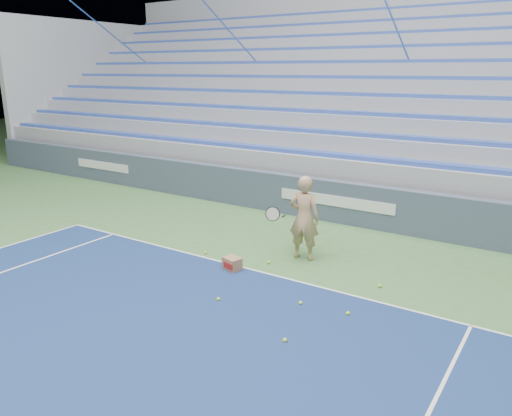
{
  "coord_description": "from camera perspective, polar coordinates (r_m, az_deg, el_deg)",
  "views": [
    {
      "loc": [
        5.16,
        4.13,
        3.9
      ],
      "look_at": [
        -0.27,
        12.38,
        1.15
      ],
      "focal_mm": 35.0,
      "sensor_mm": 36.0,
      "label": 1
    }
  ],
  "objects": [
    {
      "name": "tennis_ball_0",
      "position": [
        7.65,
        3.32,
        -14.85
      ],
      "size": [
        0.07,
        0.07,
        0.07
      ],
      "primitive_type": "sphere",
      "color": "#C9EC30",
      "rests_on": "ground"
    },
    {
      "name": "tennis_ball_2",
      "position": [
        9.62,
        13.96,
        -8.62
      ],
      "size": [
        0.07,
        0.07,
        0.07
      ],
      "primitive_type": "sphere",
      "color": "#C9EC30",
      "rests_on": "ground"
    },
    {
      "name": "tennis_ball_3",
      "position": [
        11.0,
        -5.82,
        -5.1
      ],
      "size": [
        0.07,
        0.07,
        0.07
      ],
      "primitive_type": "sphere",
      "color": "#C9EC30",
      "rests_on": "ground"
    },
    {
      "name": "tennis_ball_5",
      "position": [
        8.75,
        5.11,
        -10.75
      ],
      "size": [
        0.07,
        0.07,
        0.07
      ],
      "primitive_type": "sphere",
      "color": "#C9EC30",
      "rests_on": "ground"
    },
    {
      "name": "tennis_player",
      "position": [
        10.47,
        5.51,
        -1.15
      ],
      "size": [
        0.96,
        0.87,
        1.81
      ],
      "color": "tan",
      "rests_on": "ground"
    },
    {
      "name": "tennis_ball_6",
      "position": [
        8.86,
        -4.32,
        -10.35
      ],
      "size": [
        0.07,
        0.07,
        0.07
      ],
      "primitive_type": "sphere",
      "color": "#C9EC30",
      "rests_on": "ground"
    },
    {
      "name": "tennis_ball_1",
      "position": [
        8.51,
        10.48,
        -11.76
      ],
      "size": [
        0.07,
        0.07,
        0.07
      ],
      "primitive_type": "sphere",
      "color": "#C9EC30",
      "rests_on": "ground"
    },
    {
      "name": "ball_box",
      "position": [
        10.09,
        -2.75,
        -6.39
      ],
      "size": [
        0.4,
        0.35,
        0.26
      ],
      "color": "#9A6C4A",
      "rests_on": "ground"
    },
    {
      "name": "tennis_ball_4",
      "position": [
        10.42,
        1.44,
        -6.22
      ],
      "size": [
        0.07,
        0.07,
        0.07
      ],
      "primitive_type": "sphere",
      "color": "#C9EC30",
      "rests_on": "ground"
    },
    {
      "name": "sponsor_barrier",
      "position": [
        13.26,
        9.31,
        0.73
      ],
      "size": [
        30.0,
        0.32,
        1.1
      ],
      "color": "#404C61",
      "rests_on": "ground"
    },
    {
      "name": "bleachers",
      "position": [
        18.28,
        17.06,
        10.06
      ],
      "size": [
        31.0,
        9.15,
        7.3
      ],
      "color": "#999BA1",
      "rests_on": "ground"
    }
  ]
}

